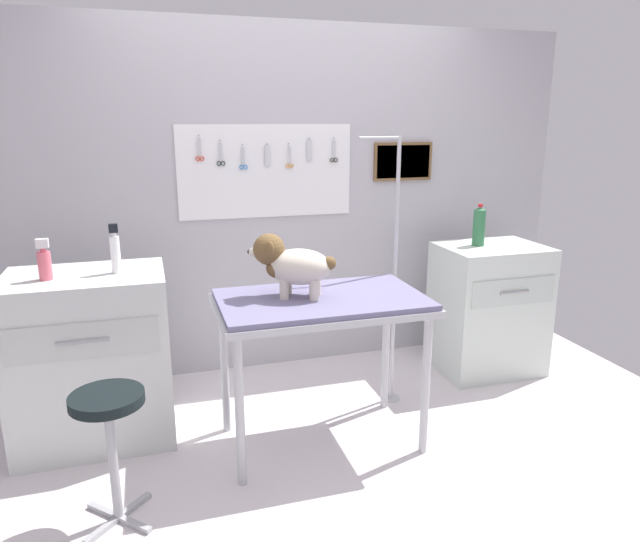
% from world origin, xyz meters
% --- Properties ---
extents(ground, '(4.40, 4.00, 0.04)m').
position_xyz_m(ground, '(0.00, 0.00, -0.02)').
color(ground, silver).
extents(rear_wall_panel, '(4.00, 0.09, 2.30)m').
position_xyz_m(rear_wall_panel, '(0.00, 1.28, 1.16)').
color(rear_wall_panel, '#ADAAB2').
rests_on(rear_wall_panel, ground).
extents(grooming_table, '(1.07, 0.64, 0.82)m').
position_xyz_m(grooming_table, '(-0.10, 0.16, 0.73)').
color(grooming_table, '#B7B7BC').
rests_on(grooming_table, ground).
extents(grooming_arm, '(0.30, 0.11, 1.60)m').
position_xyz_m(grooming_arm, '(0.45, 0.50, 0.75)').
color(grooming_arm, '#B7B7BC').
rests_on(grooming_arm, ground).
extents(dog, '(0.44, 0.31, 0.32)m').
position_xyz_m(dog, '(-0.25, 0.22, 0.99)').
color(dog, beige).
rests_on(dog, grooming_table).
extents(counter_left, '(0.80, 0.58, 0.92)m').
position_xyz_m(counter_left, '(-1.26, 0.56, 0.46)').
color(counter_left, silver).
rests_on(counter_left, ground).
extents(cabinet_right, '(0.68, 0.54, 0.88)m').
position_xyz_m(cabinet_right, '(1.27, 0.74, 0.44)').
color(cabinet_right, silver).
rests_on(cabinet_right, ground).
extents(stool, '(0.30, 0.30, 0.60)m').
position_xyz_m(stool, '(-1.13, -0.20, 0.48)').
color(stool, '#9E9EA3').
rests_on(stool, ground).
extents(shampoo_bottle, '(0.05, 0.05, 0.26)m').
position_xyz_m(shampoo_bottle, '(-1.09, 0.55, 1.03)').
color(shampoo_bottle, white).
rests_on(shampoo_bottle, counter_left).
extents(pump_bottle_white, '(0.06, 0.06, 0.21)m').
position_xyz_m(pump_bottle_white, '(-1.42, 0.51, 1.01)').
color(pump_bottle_white, '#E05D6F').
rests_on(pump_bottle_white, counter_left).
extents(soda_bottle, '(0.08, 0.08, 0.28)m').
position_xyz_m(soda_bottle, '(1.18, 0.79, 1.01)').
color(soda_bottle, '#2F6D43').
rests_on(soda_bottle, cabinet_right).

